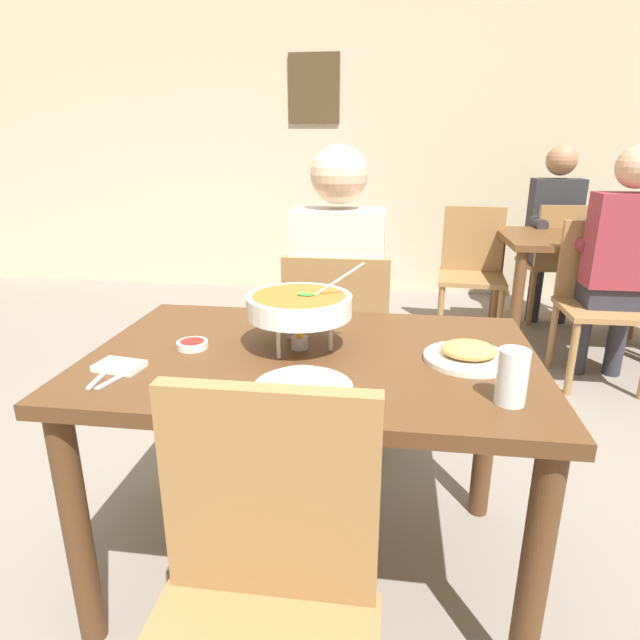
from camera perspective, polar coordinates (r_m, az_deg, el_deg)
ground_plane at (r=1.92m, az=-0.67°, el=-24.63°), size 16.00×16.00×0.00m
cafe_rear_partition at (r=4.96m, az=5.71°, el=20.40°), size 10.00×0.10×3.00m
picture_frame_hung at (r=4.96m, az=-0.64°, el=23.54°), size 0.44×0.03×0.56m
dining_table_main at (r=1.56m, az=-0.75°, el=-7.43°), size 1.26×0.81×0.74m
chair_diner_main at (r=2.24m, az=1.88°, el=-2.59°), size 0.44×0.44×0.90m
diner_main at (r=2.20m, az=2.04°, el=3.46°), size 0.40×0.45×1.31m
chair_viewer_empty at (r=1.10m, az=-6.53°, el=-28.33°), size 0.44×0.44×0.90m
curry_bowl at (r=1.51m, az=-2.24°, el=1.52°), size 0.33×0.30×0.26m
rice_plate at (r=1.28m, az=-1.84°, el=-6.81°), size 0.24×0.24×0.06m
appetizer_plate at (r=1.51m, az=15.60°, el=-3.59°), size 0.24×0.24×0.06m
sauce_dish at (r=1.59m, az=-13.48°, el=-2.54°), size 0.09×0.09×0.02m
napkin_folded at (r=1.51m, az=-20.65°, el=-4.63°), size 0.13×0.10×0.02m
fork_utensil at (r=1.48m, az=-22.22°, el=-5.44°), size 0.03×0.17×0.01m
spoon_utensil at (r=1.45m, az=-20.50°, el=-5.61°), size 0.06×0.17×0.01m
drink_glass at (r=1.29m, az=19.83°, el=-6.02°), size 0.07×0.07×0.13m
dining_table_far at (r=3.89m, az=26.02°, el=6.12°), size 1.00×0.80×0.74m
chair_bg_left at (r=3.41m, az=27.71°, el=2.60°), size 0.44×0.44×0.90m
chair_bg_middle at (r=4.38m, az=24.10°, el=6.18°), size 0.48×0.48×0.90m
chair_bg_corner at (r=3.88m, az=15.90°, el=5.69°), size 0.48×0.48×0.90m
patron_bg_left at (r=3.34m, az=29.40°, el=6.24°), size 0.40×0.45×1.31m
patron_bg_middle at (r=4.42m, az=23.80°, el=9.42°), size 0.40×0.45×1.31m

